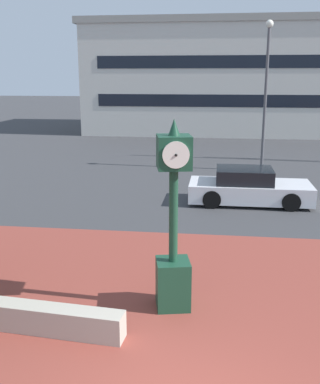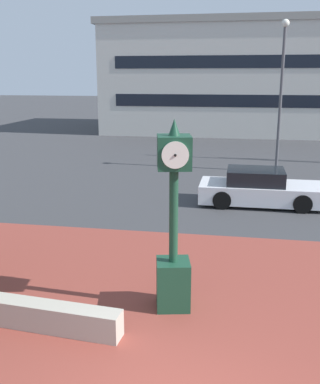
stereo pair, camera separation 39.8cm
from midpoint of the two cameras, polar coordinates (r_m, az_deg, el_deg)
plaza_brick_paving at (r=8.03m, az=4.81°, el=-19.59°), size 44.00×11.72×0.01m
planter_wall at (r=8.80m, az=-13.89°, el=-14.87°), size 3.22×0.69×0.50m
street_clock at (r=8.73m, az=3.02°, el=-5.24°), size 0.77×0.77×3.75m
car_street_near at (r=16.64m, az=13.13°, el=0.40°), size 4.36×1.98×1.28m
civic_building at (r=40.24m, az=16.04°, el=13.71°), size 29.67×12.52×8.75m
street_lamp_post at (r=22.22m, az=15.63°, el=13.25°), size 0.36×0.36×6.98m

